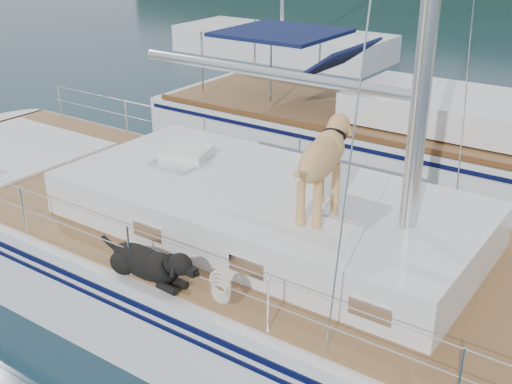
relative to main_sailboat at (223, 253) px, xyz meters
The scene contains 4 objects.
ground 0.69m from the main_sailboat, behind, with size 120.00×120.00×0.00m, color black.
main_sailboat is the anchor object (origin of this frame).
neighbor_sailboat 5.86m from the main_sailboat, 85.76° to the left, with size 11.00×3.50×13.30m.
bg_boat_west 16.18m from the main_sailboat, 120.05° to the left, with size 8.00×3.00×11.65m.
Camera 1 is at (4.78, -5.92, 4.86)m, focal length 45.00 mm.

